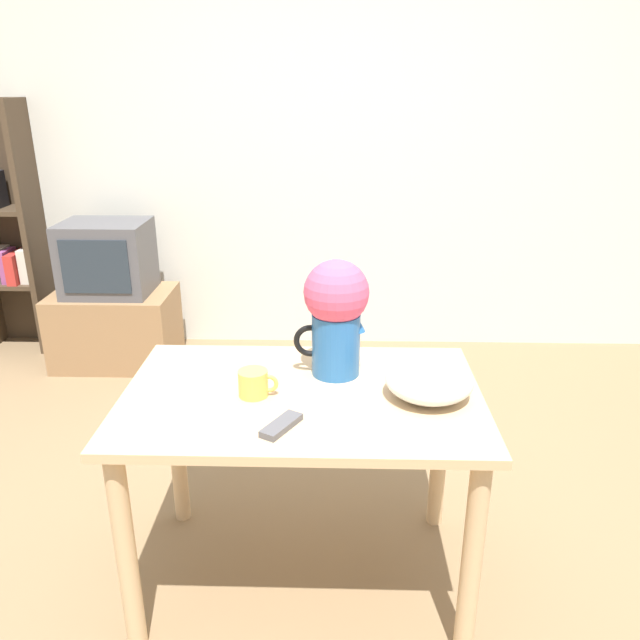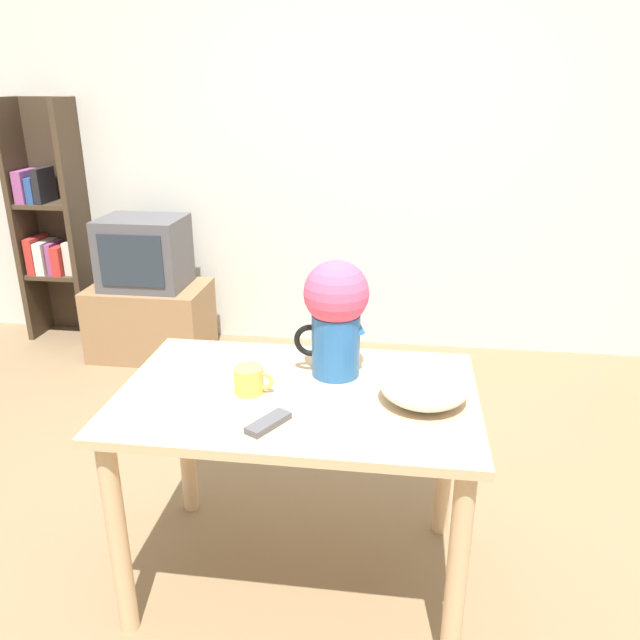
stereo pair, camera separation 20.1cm
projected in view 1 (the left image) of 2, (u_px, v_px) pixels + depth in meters
The scene contains 10 objects.
ground_plane at pixel (331, 557), 2.29m from camera, with size 12.00×12.00×0.00m, color #7F6647.
wall_back at pixel (336, 141), 3.76m from camera, with size 8.00×0.05×2.60m.
table at pixel (302, 426), 1.99m from camera, with size 1.12×0.73×0.72m.
flower_vase at pixel (336, 310), 2.00m from camera, with size 0.24×0.21×0.39m.
coffee_mug at pixel (254, 383), 1.92m from camera, with size 0.12×0.09×0.08m.
white_bowl at pixel (429, 379), 1.90m from camera, with size 0.27×0.27×0.12m.
remote_control at pixel (281, 425), 1.74m from camera, with size 0.12×0.15×0.02m.
tv_stand at pixel (116, 327), 3.82m from camera, with size 0.71×0.47×0.45m.
tv_set at pixel (107, 258), 3.66m from camera, with size 0.49×0.39×0.43m.
bookshelf at pixel (4, 234), 3.88m from camera, with size 0.42×0.28×1.55m.
Camera 1 is at (0.01, -1.82, 1.63)m, focal length 35.00 mm.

